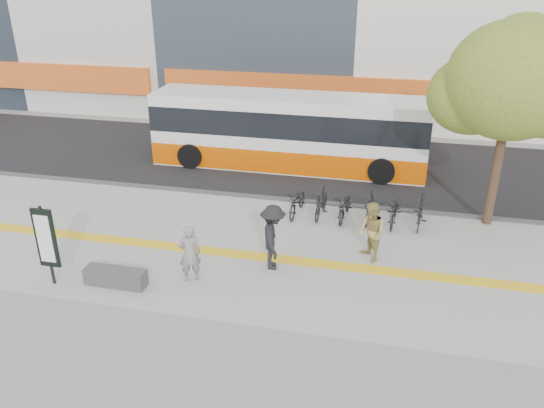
% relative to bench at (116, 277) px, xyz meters
% --- Properties ---
extents(ground, '(120.00, 120.00, 0.00)m').
position_rel_bench_xyz_m(ground, '(2.60, 1.20, -0.30)').
color(ground, slate).
rests_on(ground, ground).
extents(sidewalk, '(40.00, 7.00, 0.08)m').
position_rel_bench_xyz_m(sidewalk, '(2.60, 2.70, -0.27)').
color(sidewalk, gray).
rests_on(sidewalk, ground).
extents(tactile_strip, '(40.00, 0.45, 0.01)m').
position_rel_bench_xyz_m(tactile_strip, '(2.60, 2.20, -0.22)').
color(tactile_strip, gold).
rests_on(tactile_strip, sidewalk).
extents(street, '(40.00, 8.00, 0.06)m').
position_rel_bench_xyz_m(street, '(2.60, 10.20, -0.28)').
color(street, black).
rests_on(street, ground).
extents(curb, '(40.00, 0.25, 0.14)m').
position_rel_bench_xyz_m(curb, '(2.60, 6.20, -0.23)').
color(curb, '#333336').
rests_on(curb, ground).
extents(bench, '(1.60, 0.45, 0.45)m').
position_rel_bench_xyz_m(bench, '(0.00, 0.00, 0.00)').
color(bench, '#333336').
rests_on(bench, sidewalk).
extents(signboard, '(0.55, 0.10, 2.20)m').
position_rel_bench_xyz_m(signboard, '(-1.60, -0.31, 1.06)').
color(signboard, black).
rests_on(signboard, sidewalk).
extents(street_tree, '(4.40, 3.80, 6.31)m').
position_rel_bench_xyz_m(street_tree, '(9.78, 6.02, 4.21)').
color(street_tree, '#362218').
rests_on(street_tree, sidewalk).
extents(bus, '(10.82, 2.57, 2.88)m').
position_rel_bench_xyz_m(bus, '(2.57, 9.70, 1.11)').
color(bus, silver).
rests_on(bus, street).
extents(bicycle_row, '(4.56, 1.72, 0.98)m').
position_rel_bench_xyz_m(bicycle_row, '(5.70, 5.20, 0.24)').
color(bicycle_row, black).
rests_on(bicycle_row, sidewalk).
extents(seated_woman, '(0.68, 0.58, 1.57)m').
position_rel_bench_xyz_m(seated_woman, '(1.80, 0.65, 0.56)').
color(seated_woman, black).
rests_on(seated_woman, sidewalk).
extents(pedestrian_tan, '(0.99, 1.04, 1.70)m').
position_rel_bench_xyz_m(pedestrian_tan, '(6.28, 2.75, 0.62)').
color(pedestrian_tan, '#9B8A4C').
rests_on(pedestrian_tan, sidewalk).
extents(pedestrian_dark, '(0.96, 1.31, 1.83)m').
position_rel_bench_xyz_m(pedestrian_dark, '(3.75, 1.74, 0.69)').
color(pedestrian_dark, black).
rests_on(pedestrian_dark, sidewalk).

